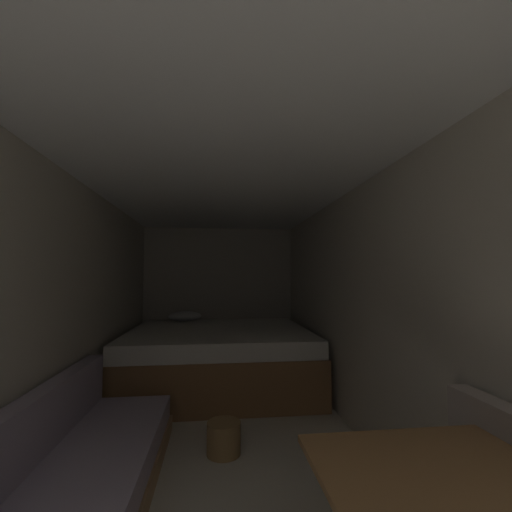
# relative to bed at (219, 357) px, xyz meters

# --- Properties ---
(ground_plane) EXTENTS (7.50, 7.50, 0.00)m
(ground_plane) POSITION_rel_bed_xyz_m (0.00, -1.69, -0.36)
(ground_plane) COLOR beige
(wall_back) EXTENTS (2.43, 0.05, 2.15)m
(wall_back) POSITION_rel_bed_xyz_m (0.00, 1.09, 0.72)
(wall_back) COLOR beige
(wall_back) RESTS_ON ground
(wall_left) EXTENTS (0.05, 5.50, 2.15)m
(wall_left) POSITION_rel_bed_xyz_m (-1.19, -1.69, 0.72)
(wall_left) COLOR beige
(wall_left) RESTS_ON ground
(wall_right) EXTENTS (0.05, 5.50, 2.15)m
(wall_right) POSITION_rel_bed_xyz_m (1.20, -1.69, 0.72)
(wall_right) COLOR beige
(wall_right) RESTS_ON ground
(ceiling_slab) EXTENTS (2.43, 5.50, 0.05)m
(ceiling_slab) POSITION_rel_bed_xyz_m (0.00, -1.69, 1.82)
(ceiling_slab) COLOR white
(ceiling_slab) RESTS_ON wall_left
(bed) EXTENTS (2.21, 2.04, 0.86)m
(bed) POSITION_rel_bed_xyz_m (0.00, 0.00, 0.00)
(bed) COLOR olive
(bed) RESTS_ON ground
(dinette_table) EXTENTS (0.75, 0.58, 0.75)m
(dinette_table) POSITION_rel_bed_xyz_m (0.65, -3.31, 0.29)
(dinette_table) COLOR olive
(dinette_table) RESTS_ON ground
(wicker_basket) EXTENTS (0.26, 0.26, 0.24)m
(wicker_basket) POSITION_rel_bed_xyz_m (0.02, -1.65, -0.24)
(wicker_basket) COLOR olive
(wicker_basket) RESTS_ON ground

